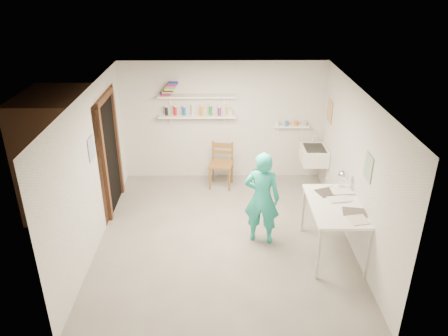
{
  "coord_description": "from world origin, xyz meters",
  "views": [
    {
      "loc": [
        -0.07,
        -5.98,
        4.08
      ],
      "look_at": [
        0.0,
        0.4,
        1.05
      ],
      "focal_mm": 35.0,
      "sensor_mm": 36.0,
      "label": 1
    }
  ],
  "objects_px": {
    "man": "(262,198)",
    "wooden_chair": "(221,164)",
    "wall_clock": "(258,177)",
    "work_table": "(333,229)",
    "desk_lamp": "(344,175)",
    "belfast_sink": "(314,155)"
  },
  "relations": [
    {
      "from": "belfast_sink",
      "to": "wall_clock",
      "type": "bearing_deg",
      "value": -127.64
    },
    {
      "from": "wooden_chair",
      "to": "work_table",
      "type": "height_order",
      "value": "wooden_chair"
    },
    {
      "from": "wall_clock",
      "to": "work_table",
      "type": "distance_m",
      "value": 1.38
    },
    {
      "from": "wooden_chair",
      "to": "work_table",
      "type": "relative_size",
      "value": 0.74
    },
    {
      "from": "man",
      "to": "wooden_chair",
      "type": "distance_m",
      "value": 2.0
    },
    {
      "from": "work_table",
      "to": "desk_lamp",
      "type": "xyz_separation_m",
      "value": [
        0.21,
        0.52,
        0.65
      ]
    },
    {
      "from": "wall_clock",
      "to": "wooden_chair",
      "type": "bearing_deg",
      "value": 122.66
    },
    {
      "from": "belfast_sink",
      "to": "work_table",
      "type": "height_order",
      "value": "work_table"
    },
    {
      "from": "wall_clock",
      "to": "wooden_chair",
      "type": "xyz_separation_m",
      "value": [
        -0.57,
        1.66,
        -0.54
      ]
    },
    {
      "from": "belfast_sink",
      "to": "desk_lamp",
      "type": "distance_m",
      "value": 1.69
    },
    {
      "from": "desk_lamp",
      "to": "belfast_sink",
      "type": "bearing_deg",
      "value": 93.58
    },
    {
      "from": "belfast_sink",
      "to": "man",
      "type": "distance_m",
      "value": 2.15
    },
    {
      "from": "belfast_sink",
      "to": "work_table",
      "type": "relative_size",
      "value": 0.47
    },
    {
      "from": "man",
      "to": "work_table",
      "type": "xyz_separation_m",
      "value": [
        1.06,
        -0.36,
        -0.34
      ]
    },
    {
      "from": "man",
      "to": "wall_clock",
      "type": "bearing_deg",
      "value": -62.56
    },
    {
      "from": "wall_clock",
      "to": "belfast_sink",
      "type": "bearing_deg",
      "value": 66.07
    },
    {
      "from": "wooden_chair",
      "to": "desk_lamp",
      "type": "relative_size",
      "value": 5.96
    },
    {
      "from": "man",
      "to": "work_table",
      "type": "relative_size",
      "value": 1.19
    },
    {
      "from": "desk_lamp",
      "to": "wall_clock",
      "type": "bearing_deg",
      "value": 177.56
    },
    {
      "from": "wall_clock",
      "to": "work_table",
      "type": "bearing_deg",
      "value": -13.49
    },
    {
      "from": "belfast_sink",
      "to": "wooden_chair",
      "type": "height_order",
      "value": "wooden_chair"
    },
    {
      "from": "work_table",
      "to": "man",
      "type": "bearing_deg",
      "value": 161.33
    }
  ]
}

